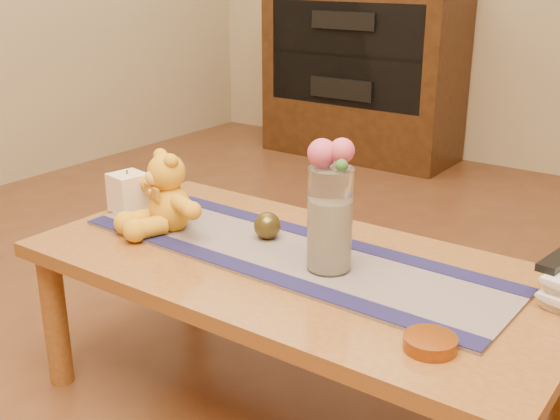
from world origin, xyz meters
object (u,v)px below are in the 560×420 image
Objects in this scene: glass_vase at (330,220)px; tv_remote at (560,260)px; teddy_bear at (169,192)px; book_bottom at (557,288)px; pillar_candle at (129,192)px; amber_dish at (430,343)px; bronze_ball at (267,226)px.

glass_vase is 1.62× the size of tv_remote.
book_bottom is (1.01, 0.24, -0.10)m from teddy_bear.
pillar_candle is 1.08× the size of amber_dish.
pillar_candle is at bearing -172.35° from bronze_ball.
tv_remote is at bearing 33.69° from teddy_bear.
amber_dish is (0.88, -0.17, -0.10)m from teddy_bear.
book_bottom is (0.74, 0.15, -0.03)m from bronze_ball.
glass_vase is (0.72, -0.01, 0.07)m from pillar_candle.
tv_remote is (-0.00, -0.01, 0.07)m from book_bottom.
book_bottom is (1.21, 0.21, -0.06)m from pillar_candle.
tv_remote is (0.49, 0.21, -0.05)m from glass_vase.
teddy_bear is 1.04m from tv_remote.
amber_dish is at bearing -99.96° from tv_remote.
glass_vase is 0.53m from tv_remote.
bronze_ball is at bearing 39.68° from teddy_bear.
teddy_bear is 2.90× the size of amber_dish.
bronze_ball reaches higher than amber_dish.
teddy_bear is 0.30m from bronze_ball.
tv_remote is (0.73, 0.14, 0.04)m from bronze_ball.
teddy_bear is 0.21m from pillar_candle.
teddy_bear reaches higher than tv_remote.
pillar_candle is at bearing -162.30° from tv_remote.
pillar_candle is 1.23m from book_bottom.
tv_remote is at bearing 9.35° from pillar_candle.
glass_vase reaches higher than book_bottom.
teddy_bear reaches higher than bronze_ball.
amber_dish is (-0.13, -0.40, -0.07)m from tv_remote.
pillar_candle is at bearing -167.36° from teddy_bear.
amber_dish is at bearing -28.49° from glass_vase.
teddy_bear is at bearing -8.26° from pillar_candle.
glass_vase is 0.43m from amber_dish.
amber_dish is at bearing -10.55° from pillar_candle.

